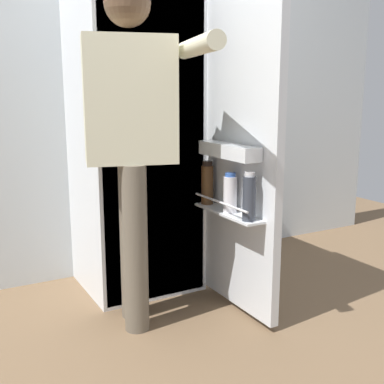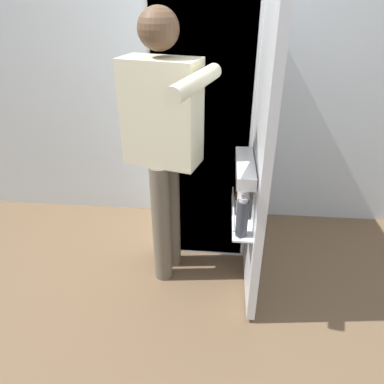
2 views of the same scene
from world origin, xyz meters
name	(u,v)px [view 2 (image 2 of 2)]	position (x,y,z in m)	size (l,w,h in m)	color
ground_plane	(197,276)	(0.00, 0.00, 0.00)	(6.22, 6.22, 0.00)	brown
kitchen_wall	(208,66)	(0.00, 0.89, 1.24)	(4.40, 0.10, 2.48)	silver
refrigerator	(207,133)	(0.03, 0.49, 0.86)	(0.68, 1.22, 1.73)	silver
person	(164,135)	(-0.20, 0.06, 1.00)	(0.56, 0.80, 1.66)	#665B4C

